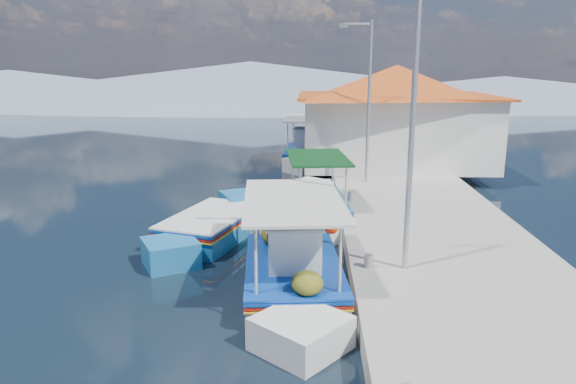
{
  "coord_description": "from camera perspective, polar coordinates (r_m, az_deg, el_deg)",
  "views": [
    {
      "loc": [
        2.51,
        -9.29,
        4.96
      ],
      "look_at": [
        1.81,
        5.81,
        1.3
      ],
      "focal_mm": 33.22,
      "sensor_mm": 36.0,
      "label": 1
    }
  ],
  "objects": [
    {
      "name": "mountain_ridge",
      "position": [
        65.48,
        6.31,
        10.96
      ],
      "size": [
        171.4,
        96.0,
        5.5
      ],
      "color": "gray",
      "rests_on": "ground"
    },
    {
      "name": "bollards",
      "position": [
        15.22,
        7.42,
        -2.95
      ],
      "size": [
        0.2,
        17.2,
        0.3
      ],
      "color": "#A5A8AD",
      "rests_on": "quay"
    },
    {
      "name": "lamp_post_near",
      "position": [
        11.52,
        12.74,
        7.77
      ],
      "size": [
        1.21,
        0.14,
        6.0
      ],
      "color": "#A5A8AD",
      "rests_on": "quay"
    },
    {
      "name": "lamp_post_far",
      "position": [
        20.42,
        8.41,
        10.35
      ],
      "size": [
        1.21,
        0.14,
        6.0
      ],
      "color": "#A5A8AD",
      "rests_on": "quay"
    },
    {
      "name": "quay",
      "position": [
        16.35,
        14.53,
        -3.58
      ],
      "size": [
        5.0,
        44.0,
        0.5
      ],
      "primitive_type": "cube",
      "color": "#99958F",
      "rests_on": "ground"
    },
    {
      "name": "caique_green_canopy",
      "position": [
        17.58,
        3.14,
        -1.65
      ],
      "size": [
        2.23,
        6.04,
        2.27
      ],
      "rotation": [
        0.0,
        0.0,
        -0.11
      ],
      "color": "silver",
      "rests_on": "ground"
    },
    {
      "name": "ground",
      "position": [
        10.83,
        -11.41,
        -13.93
      ],
      "size": [
        160.0,
        160.0,
        0.0
      ],
      "primitive_type": "plane",
      "color": "black",
      "rests_on": "ground"
    },
    {
      "name": "caique_blue_hull",
      "position": [
        15.64,
        -8.22,
        -3.86
      ],
      "size": [
        3.02,
        6.01,
        1.12
      ],
      "rotation": [
        0.0,
        0.0,
        0.29
      ],
      "color": "#1B67A2",
      "rests_on": "ground"
    },
    {
      "name": "main_caique",
      "position": [
        12.05,
        0.6,
        -8.35
      ],
      "size": [
        2.48,
        7.11,
        2.35
      ],
      "rotation": [
        0.0,
        0.0,
        -0.09
      ],
      "color": "silver",
      "rests_on": "ground"
    },
    {
      "name": "harbor_building",
      "position": [
        24.67,
        11.37,
        8.26
      ],
      "size": [
        10.49,
        10.49,
        4.4
      ],
      "color": "white",
      "rests_on": "quay"
    },
    {
      "name": "caique_far",
      "position": [
        27.39,
        1.99,
        4.16
      ],
      "size": [
        2.32,
        7.25,
        2.54
      ],
      "rotation": [
        0.0,
        0.0,
        0.04
      ],
      "color": "silver",
      "rests_on": "ground"
    }
  ]
}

